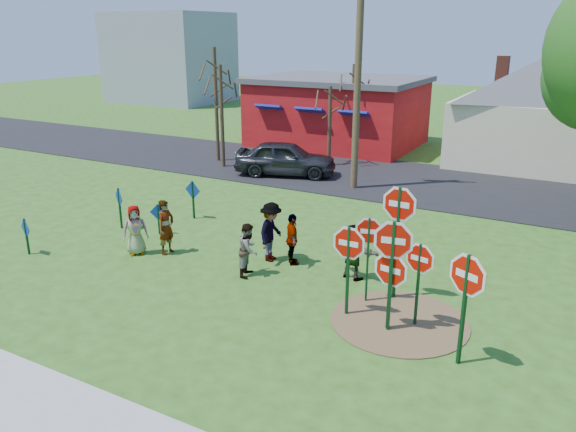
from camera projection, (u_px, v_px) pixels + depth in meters
name	position (u px, v px, depth m)	size (l,w,h in m)	color
ground	(257.00, 269.00, 15.96)	(120.00, 120.00, 0.00)	#305117
sidewalk	(45.00, 411.00, 9.95)	(22.00, 1.80, 0.08)	#9E9E99
road	(390.00, 179.00, 25.53)	(120.00, 7.50, 0.04)	black
dirt_patch	(399.00, 321.00, 13.07)	(3.20, 3.20, 0.03)	brown
red_building	(338.00, 111.00, 32.83)	(9.40, 7.69, 3.90)	#9D0F13
cream_house	(544.00, 106.00, 27.52)	(9.40, 9.40, 6.50)	beige
distant_building	(170.00, 58.00, 52.43)	(10.00, 8.00, 8.00)	#8C939E
stop_sign_a	(349.00, 251.00, 12.91)	(1.08, 0.07, 2.36)	#0F391B
stop_sign_b	(399.00, 215.00, 13.56)	(1.17, 0.10, 3.07)	#0F391B
stop_sign_c	(393.00, 252.00, 12.11)	(1.17, 0.21, 2.76)	#0F391B
stop_sign_d	(419.00, 265.00, 12.47)	(0.93, 0.21, 2.13)	#0F391B
stop_sign_e	(390.00, 275.00, 12.35)	(1.08, 0.19, 2.01)	#0F391B
stop_sign_f	(467.00, 283.00, 10.89)	(1.05, 0.54, 2.54)	#0F391B
stop_sign_g	(369.00, 241.00, 13.55)	(0.90, 0.24, 2.33)	#0F391B
blue_diamond_a	(26.00, 232.00, 16.80)	(0.61, 0.21, 1.15)	#0F391B
blue_diamond_b	(119.00, 203.00, 18.98)	(0.62, 0.33, 1.44)	#0F391B
blue_diamond_c	(158.00, 216.00, 18.50)	(0.54, 0.20, 1.05)	#0F391B
blue_diamond_d	(193.00, 195.00, 19.99)	(0.68, 0.07, 1.40)	#0F391B
person_a	(135.00, 230.00, 16.82)	(0.75, 0.49, 1.53)	#445297
person_b	(166.00, 227.00, 16.85)	(0.61, 0.40, 1.68)	#1F6C5B
person_c	(249.00, 249.00, 15.37)	(0.73, 0.57, 1.50)	brown
person_d	(271.00, 232.00, 16.31)	(1.14, 0.66, 1.77)	#333438
person_e	(292.00, 239.00, 16.07)	(0.89, 0.37, 1.52)	#492D62
person_f	(353.00, 252.00, 15.14)	(1.45, 0.46, 1.56)	#1C4E27
suv	(286.00, 158.00, 25.95)	(1.86, 4.63, 1.58)	#29292E
utility_pole	(358.00, 72.00, 22.54)	(2.19, 0.80, 9.25)	#4C3823
bare_tree_west	(216.00, 89.00, 27.99)	(1.80, 1.80, 5.69)	#382819
bare_tree_east	(353.00, 98.00, 28.67)	(1.80, 1.80, 4.85)	#382819
bare_tree_mid	(221.00, 102.00, 26.84)	(1.80, 1.80, 4.93)	#382819
bare_tree_extra	(330.00, 115.00, 27.35)	(1.80, 1.80, 3.91)	#382819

